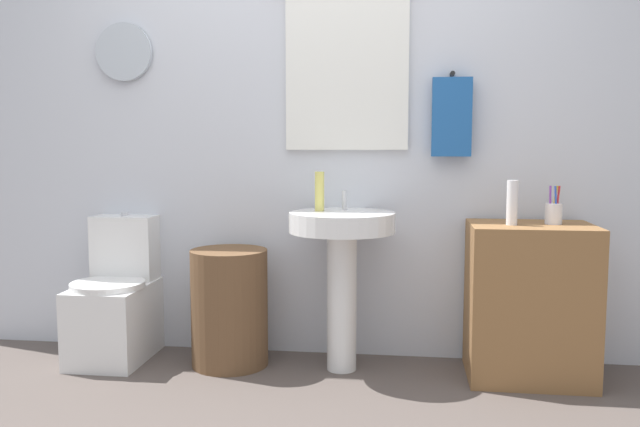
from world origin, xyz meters
name	(u,v)px	position (x,y,z in m)	size (l,w,h in m)	color
back_wall	(314,114)	(0.00, 1.15, 1.31)	(4.40, 0.18, 2.60)	silver
toilet	(116,304)	(-1.03, 0.88, 0.29)	(0.38, 0.51, 0.77)	white
laundry_hamper	(229,307)	(-0.40, 0.85, 0.30)	(0.40, 0.40, 0.60)	brown
pedestal_sink	(342,251)	(0.18, 0.85, 0.61)	(0.53, 0.53, 0.81)	white
faucet	(344,200)	(0.18, 0.97, 0.86)	(0.03, 0.03, 0.10)	silver
wooden_cabinet	(529,302)	(1.10, 0.85, 0.38)	(0.59, 0.44, 0.76)	olive
soap_bottle	(320,191)	(0.06, 0.90, 0.91)	(0.05, 0.05, 0.20)	#DBD166
lotion_bottle	(512,203)	(1.00, 0.81, 0.87)	(0.05, 0.05, 0.21)	white
toothbrush_cup	(554,213)	(1.21, 0.87, 0.81)	(0.08, 0.08, 0.19)	silver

